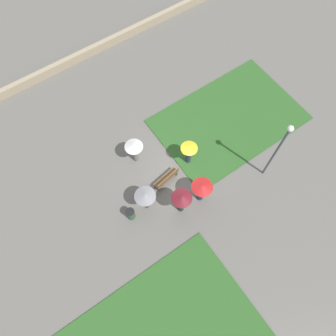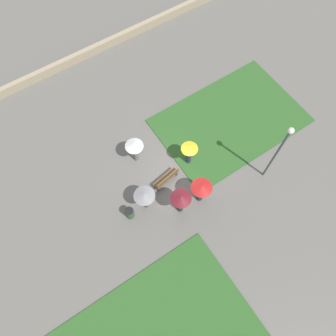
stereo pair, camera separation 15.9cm
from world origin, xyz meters
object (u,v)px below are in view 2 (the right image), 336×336
crowd_person_red (201,190)px  lamp_post (280,149)px  crowd_person_white (134,147)px  crowd_person_grey (145,197)px  crowd_person_yellow (189,151)px  trash_bin (130,213)px  park_bench (167,178)px  crowd_person_maroon (181,200)px

crowd_person_red → lamp_post: bearing=-95.1°
crowd_person_white → crowd_person_grey: bearing=179.5°
crowd_person_yellow → crowd_person_grey: 3.71m
crowd_person_white → crowd_person_red: bearing=-137.4°
trash_bin → crowd_person_white: bearing=-126.5°
park_bench → crowd_person_maroon: (0.29, 1.80, 1.00)m
trash_bin → crowd_person_white: crowd_person_white is taller
crowd_person_red → crowd_person_white: bearing=29.6°
park_bench → lamp_post: size_ratio=0.33×
crowd_person_grey → crowd_person_white: crowd_person_white is taller
park_bench → crowd_person_grey: size_ratio=0.98×
lamp_post → crowd_person_yellow: size_ratio=2.79×
crowd_person_yellow → crowd_person_white: crowd_person_white is taller
park_bench → crowd_person_red: bearing=108.7°
park_bench → crowd_person_yellow: size_ratio=0.93×
crowd_person_grey → park_bench: bearing=-96.8°
crowd_person_yellow → crowd_person_maroon: (2.10, 2.20, 0.18)m
crowd_person_maroon → crowd_person_white: bearing=175.1°
trash_bin → crowd_person_grey: bearing=-177.5°
lamp_post → crowd_person_maroon: bearing=-10.3°
lamp_post → crowd_person_maroon: (5.32, -0.97, -1.72)m
park_bench → trash_bin: 2.88m
park_bench → trash_bin: bearing=2.9°
crowd_person_grey → trash_bin: bearing=68.1°
park_bench → crowd_person_yellow: 2.02m
park_bench → lamp_post: (-5.03, 2.77, 2.72)m
park_bench → crowd_person_maroon: 2.08m
lamp_post → trash_bin: bearing=-15.4°
crowd_person_white → crowd_person_red: 4.48m
crowd_person_grey → crowd_person_red: (-2.77, 1.31, -0.08)m
crowd_person_white → lamp_post: bearing=-111.0°
trash_bin → crowd_person_maroon: crowd_person_maroon is taller
crowd_person_yellow → crowd_person_grey: crowd_person_yellow is taller
crowd_person_maroon → crowd_person_red: bearing=76.4°
park_bench → crowd_person_maroon: bearing=71.5°
lamp_post → crowd_person_white: 7.83m
crowd_person_grey → crowd_person_maroon: size_ratio=0.86×
lamp_post → crowd_person_yellow: 4.90m
trash_bin → crowd_person_yellow: 4.81m
crowd_person_yellow → crowd_person_maroon: bearing=-4.4°
crowd_person_yellow → crowd_person_white: bearing=-87.7°
trash_bin → crowd_person_red: crowd_person_red is taller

